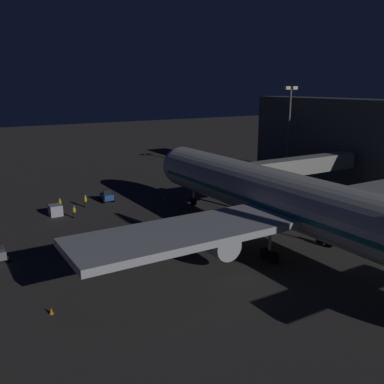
{
  "coord_description": "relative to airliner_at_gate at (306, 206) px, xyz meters",
  "views": [
    {
      "loc": [
        32.55,
        40.13,
        17.84
      ],
      "look_at": [
        3.0,
        -8.28,
        3.5
      ],
      "focal_mm": 39.76,
      "sensor_mm": 36.0,
      "label": 1
    }
  ],
  "objects": [
    {
      "name": "ground_plane",
      "position": [
        -0.0,
        -9.85,
        -5.47
      ],
      "size": [
        320.0,
        320.0,
        0.0
      ],
      "primitive_type": "plane",
      "color": "#383533"
    },
    {
      "name": "airliner_at_gate",
      "position": [
        0.0,
        0.0,
        0.0
      ],
      "size": [
        49.46,
        59.44,
        18.82
      ],
      "color": "silver",
      "rests_on": "ground_plane"
    },
    {
      "name": "jet_bridge",
      "position": [
        -13.01,
        -16.48,
        0.11
      ],
      "size": [
        24.5,
        3.4,
        7.11
      ],
      "color": "#9E9E99",
      "rests_on": "ground_plane"
    },
    {
      "name": "apron_floodlight_mast",
      "position": [
        -25.5,
        -29.43,
        4.75
      ],
      "size": [
        2.9,
        0.5,
        17.57
      ],
      "color": "#59595E",
      "rests_on": "ground_plane"
    },
    {
      "name": "baggage_tug_spare",
      "position": [
        10.4,
        -31.69,
        -4.69
      ],
      "size": [
        1.86,
        2.31,
        1.95
      ],
      "color": "#234C9E",
      "rests_on": "ground_plane"
    },
    {
      "name": "baggage_container_near_belt",
      "position": [
        19.17,
        -28.43,
        -4.7
      ],
      "size": [
        1.68,
        1.82,
        1.54
      ],
      "primitive_type": "cube",
      "color": "#B7BABF",
      "rests_on": "ground_plane"
    },
    {
      "name": "ground_crew_by_belt_loader",
      "position": [
        14.27,
        -30.23,
        -4.43
      ],
      "size": [
        0.4,
        0.4,
        1.88
      ],
      "color": "black",
      "rests_on": "ground_plane"
    },
    {
      "name": "ground_crew_marshaller_fwd",
      "position": [
        17.87,
        -30.95,
        -4.51
      ],
      "size": [
        0.4,
        0.4,
        1.74
      ],
      "color": "black",
      "rests_on": "ground_plane"
    },
    {
      "name": "ground_crew_under_port_wing",
      "position": [
        17.29,
        -25.72,
        -4.48
      ],
      "size": [
        0.4,
        0.4,
        1.8
      ],
      "color": "black",
      "rests_on": "ground_plane"
    },
    {
      "name": "traffic_cone_nose_port",
      "position": [
        -2.2,
        -28.13,
        -5.2
      ],
      "size": [
        0.36,
        0.36,
        0.55
      ],
      "primitive_type": "cone",
      "color": "orange",
      "rests_on": "ground_plane"
    },
    {
      "name": "traffic_cone_nose_starboard",
      "position": [
        2.2,
        -28.13,
        -5.2
      ],
      "size": [
        0.36,
        0.36,
        0.55
      ],
      "primitive_type": "cone",
      "color": "orange",
      "rests_on": "ground_plane"
    },
    {
      "name": "traffic_cone_wingtip_svc_side",
      "position": [
        26.23,
        -1.72,
        -5.2
      ],
      "size": [
        0.36,
        0.36,
        0.55
      ],
      "primitive_type": "cone",
      "color": "orange",
      "rests_on": "ground_plane"
    }
  ]
}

